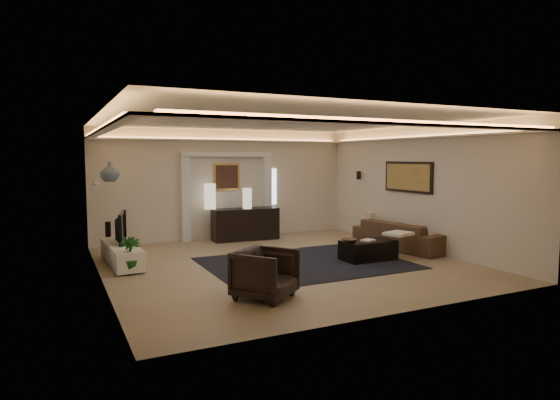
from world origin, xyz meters
name	(u,v)px	position (x,y,z in m)	size (l,w,h in m)	color
floor	(284,263)	(0.00, 0.00, 0.00)	(7.00, 7.00, 0.00)	tan
ceiling	(284,121)	(0.00, 0.00, 2.90)	(7.00, 7.00, 0.00)	white
wall_back	(226,184)	(0.00, 3.50, 1.45)	(7.00, 7.00, 0.00)	beige
wall_front	(398,210)	(0.00, -3.50, 1.45)	(7.00, 7.00, 0.00)	beige
wall_left	(100,200)	(-3.50, 0.00, 1.45)	(7.00, 7.00, 0.00)	beige
wall_right	(417,188)	(3.50, 0.00, 1.45)	(7.00, 7.00, 0.00)	beige
cove_soffit	(284,135)	(0.00, 0.00, 2.62)	(7.00, 7.00, 0.04)	silver
daylight_slit	(272,187)	(1.35, 3.48, 1.35)	(0.25, 0.03, 1.00)	white
area_rug	(306,263)	(0.40, -0.20, 0.01)	(4.00, 3.00, 0.01)	black
pilaster_left	(185,199)	(-1.15, 3.40, 1.10)	(0.22, 0.20, 2.20)	silver
pilaster_right	(267,196)	(1.15, 3.40, 1.10)	(0.22, 0.20, 2.20)	silver
alcove_header	(227,154)	(0.00, 3.40, 2.25)	(2.52, 0.20, 0.12)	silver
painting_frame	(227,177)	(0.00, 3.47, 1.65)	(0.74, 0.04, 0.74)	tan
painting_canvas	(227,177)	(0.00, 3.44, 1.65)	(0.62, 0.02, 0.62)	#4C2D1E
art_panel_frame	(408,177)	(3.47, 0.30, 1.70)	(0.04, 1.64, 0.74)	black
art_panel_gold	(407,177)	(3.44, 0.30, 1.70)	(0.02, 1.50, 0.62)	tan
wall_sconce	(359,175)	(3.38, 2.20, 1.68)	(0.12, 0.12, 0.22)	black
wall_niche	(96,184)	(-3.44, 1.40, 1.65)	(0.10, 0.55, 0.04)	silver
console	(245,225)	(0.32, 2.95, 0.40)	(1.74, 0.54, 0.87)	black
lamp_left	(210,199)	(-0.55, 3.22, 1.09)	(0.30, 0.30, 0.66)	beige
lamp_right	(247,199)	(0.35, 2.88, 1.09)	(0.24, 0.24, 0.53)	beige
media_ledge	(121,253)	(-3.01, 1.35, 0.23)	(0.52, 2.08, 0.39)	white
tv	(117,226)	(-3.06, 1.60, 0.76)	(0.14, 1.08, 0.62)	black
figurine	(108,227)	(-3.15, 2.39, 0.64)	(0.12, 0.12, 0.33)	black
ginger_jar	(110,172)	(-3.15, 1.74, 1.87)	(0.38, 0.38, 0.40)	#3B4C66
plant	(130,256)	(-2.98, 0.47, 0.34)	(0.38, 0.38, 0.68)	#123A0E
sofa	(401,235)	(3.15, 0.14, 0.33)	(0.89, 2.28, 0.67)	#332016
throw_blanket	(398,234)	(2.38, -0.69, 0.55)	(0.55, 0.45, 0.06)	white
throw_pillow	(370,220)	(3.15, 1.33, 0.55)	(0.12, 0.41, 0.41)	#C2AD8B
coffee_table	(368,250)	(1.74, -0.49, 0.20)	(1.13, 0.61, 0.42)	black
bowl	(350,241)	(1.26, -0.50, 0.45)	(0.30, 0.30, 0.07)	#463021
magazine	(368,241)	(1.70, -0.54, 0.42)	(0.28, 0.20, 0.03)	beige
armchair	(265,274)	(-1.34, -2.04, 0.38)	(0.82, 0.84, 0.77)	#30291D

